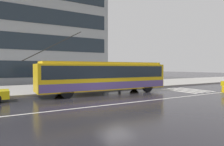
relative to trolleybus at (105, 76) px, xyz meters
The scene contains 11 objects.
ground_plane 4.23m from the trolleybus, 107.72° to the right, with size 160.00×160.00×0.00m, color black.
sidewalk_slab 6.87m from the trolleybus, 100.26° to the left, with size 80.00×10.00×0.14m, color gray.
crosswalk_stripe_edge_near 7.64m from the trolleybus, 16.08° to the right, with size 0.44×4.40×0.01m, color beige.
crosswalk_stripe_inner_a 8.49m from the trolleybus, 14.37° to the right, with size 0.44×4.40×0.01m, color beige.
crosswalk_stripe_center 9.35m from the trolleybus, 12.98° to the right, with size 0.44×4.40×0.01m, color beige.
crosswalk_stripe_inner_b 10.22m from the trolleybus, 11.83° to the right, with size 0.44×4.40×0.01m, color beige.
lane_centre_line 5.32m from the trolleybus, 103.60° to the right, with size 72.00×0.14×0.01m, color silver.
trolleybus is the anchor object (origin of this frame).
bus_shelter 3.22m from the trolleybus, 97.07° to the left, with size 4.07×1.84×2.67m.
pedestrian_at_shelter 4.46m from the trolleybus, 96.86° to the left, with size 1.59×1.59×1.95m.
pedestrian_approaching_curb 4.10m from the trolleybus, 39.95° to the left, with size 1.13×1.13×2.05m.
Camera 1 is at (-7.24, -11.97, 2.37)m, focal length 31.52 mm.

